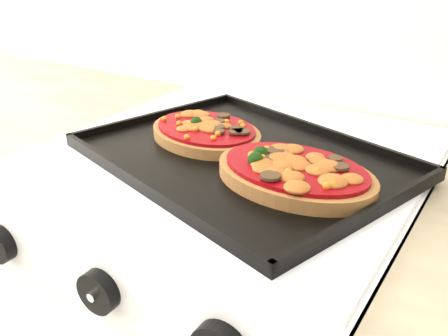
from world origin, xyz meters
The scene contains 6 objects.
control_panel centered at (0.00, 1.39, 0.85)m, with size 0.60×0.02×0.09m, color white.
knob_left centered at (-0.17, 1.37, 0.85)m, with size 0.05×0.05×0.02m, color black.
knob_center centered at (0.02, 1.37, 0.85)m, with size 0.05×0.05×0.02m, color black.
baking_tray centered at (0.03, 1.67, 0.92)m, with size 0.48×0.35×0.02m, color black.
pizza_left centered at (-0.05, 1.70, 0.94)m, with size 0.21×0.15×0.03m, color olive, non-canonical shape.
pizza_right centered at (0.14, 1.63, 0.94)m, with size 0.23×0.16×0.03m, color olive, non-canonical shape.
Camera 1 is at (0.39, 1.05, 1.23)m, focal length 40.00 mm.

